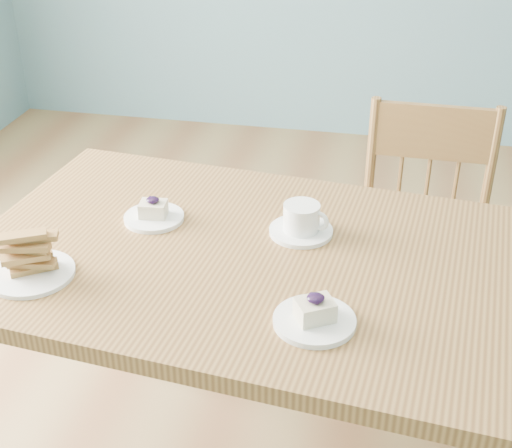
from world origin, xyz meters
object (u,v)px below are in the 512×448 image
(dining_table, at_px, (279,285))
(coffee_cup, at_px, (302,221))
(cheesecake_plate_near, at_px, (315,316))
(cheesecake_plate_far, at_px, (154,214))
(biscotti_plate, at_px, (29,261))
(dining_chair, at_px, (420,248))

(dining_table, xyz_separation_m, coffee_cup, (0.03, 0.12, 0.11))
(cheesecake_plate_near, bearing_deg, dining_table, 116.25)
(cheesecake_plate_far, height_order, coffee_cup, coffee_cup)
(cheesecake_plate_near, distance_m, coffee_cup, 0.36)
(coffee_cup, bearing_deg, biscotti_plate, -138.12)
(dining_table, height_order, dining_chair, dining_chair)
(cheesecake_plate_near, xyz_separation_m, biscotti_plate, (-0.64, 0.04, 0.02))
(dining_chair, bearing_deg, biscotti_plate, -135.68)
(dining_table, distance_m, cheesecake_plate_far, 0.37)
(coffee_cup, relative_size, biscotti_plate, 0.82)
(cheesecake_plate_near, xyz_separation_m, coffee_cup, (-0.08, 0.35, 0.02))
(dining_table, height_order, coffee_cup, coffee_cup)
(dining_table, bearing_deg, biscotti_plate, -154.75)
(cheesecake_plate_near, height_order, biscotti_plate, biscotti_plate)
(dining_table, distance_m, cheesecake_plate_near, 0.27)
(biscotti_plate, bearing_deg, cheesecake_plate_far, 58.02)
(dining_chair, distance_m, cheesecake_plate_near, 0.97)
(dining_table, bearing_deg, dining_chair, 67.19)
(dining_chair, distance_m, coffee_cup, 0.71)
(dining_table, xyz_separation_m, cheesecake_plate_far, (-0.34, 0.11, 0.10))
(cheesecake_plate_far, bearing_deg, biscotti_plate, -121.98)
(biscotti_plate, bearing_deg, coffee_cup, 28.49)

